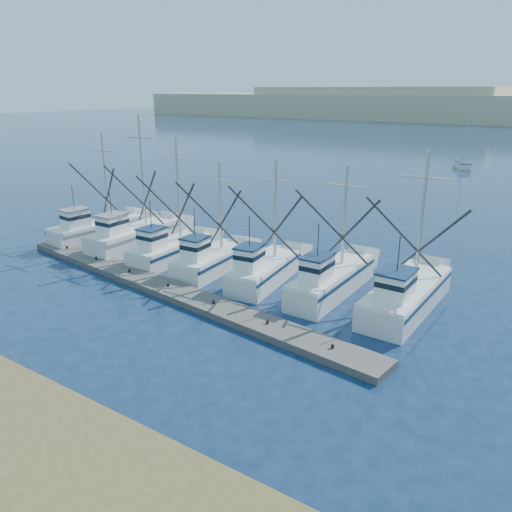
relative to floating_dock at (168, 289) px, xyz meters
The scene contains 4 objects.
ground 11.81m from the floating_dock, 34.80° to the right, with size 500.00×500.00×0.00m, color #0D2239.
floating_dock is the anchor object (origin of this frame).
trawler_fleet 5.01m from the floating_dock, 87.02° to the left, with size 29.03×8.95×10.28m.
sailboat_far 65.37m from the floating_dock, 86.76° to the left, with size 3.87×6.49×8.10m.
Camera 1 is at (10.75, -14.36, 12.07)m, focal length 35.00 mm.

